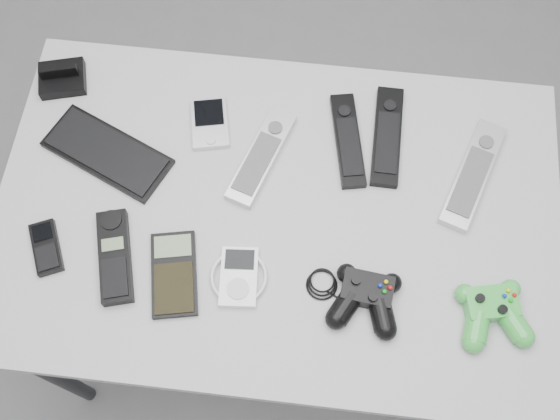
# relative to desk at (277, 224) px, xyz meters

# --- Properties ---
(floor) EXTENTS (3.50, 3.50, 0.00)m
(floor) POSITION_rel_desk_xyz_m (0.04, -0.03, -0.68)
(floor) COLOR slate
(floor) RESTS_ON ground
(desk) EXTENTS (1.11, 0.71, 0.74)m
(desk) POSITION_rel_desk_xyz_m (0.00, 0.00, 0.00)
(desk) COLOR #9C9C9F
(desk) RESTS_ON floor
(pda_keyboard) EXTENTS (0.28, 0.21, 0.02)m
(pda_keyboard) POSITION_rel_desk_xyz_m (-0.36, 0.09, 0.07)
(pda_keyboard) COLOR black
(pda_keyboard) RESTS_ON desk
(dock_bracket) EXTENTS (0.11, 0.11, 0.05)m
(dock_bracket) POSITION_rel_desk_xyz_m (-0.49, 0.25, 0.09)
(dock_bracket) COLOR black
(dock_bracket) RESTS_ON desk
(pda) EXTENTS (0.10, 0.13, 0.02)m
(pda) POSITION_rel_desk_xyz_m (-0.16, 0.18, 0.07)
(pda) COLOR silver
(pda) RESTS_ON desk
(remote_silver_a) EXTENTS (0.12, 0.23, 0.02)m
(remote_silver_a) POSITION_rel_desk_xyz_m (-0.04, 0.11, 0.08)
(remote_silver_a) COLOR silver
(remote_silver_a) RESTS_ON desk
(remote_black_a) EXTENTS (0.09, 0.22, 0.02)m
(remote_black_a) POSITION_rel_desk_xyz_m (0.13, 0.17, 0.08)
(remote_black_a) COLOR black
(remote_black_a) RESTS_ON desk
(remote_black_b) EXTENTS (0.06, 0.23, 0.02)m
(remote_black_b) POSITION_rel_desk_xyz_m (0.21, 0.19, 0.08)
(remote_black_b) COLOR black
(remote_black_b) RESTS_ON desk
(remote_silver_b) EXTENTS (0.13, 0.25, 0.03)m
(remote_silver_b) POSITION_rel_desk_xyz_m (0.38, 0.12, 0.08)
(remote_silver_b) COLOR #B8B8BF
(remote_silver_b) RESTS_ON desk
(mobile_phone) EXTENTS (0.09, 0.12, 0.02)m
(mobile_phone) POSITION_rel_desk_xyz_m (-0.43, -0.13, 0.07)
(mobile_phone) COLOR black
(mobile_phone) RESTS_ON desk
(cordless_handset) EXTENTS (0.10, 0.19, 0.03)m
(cordless_handset) POSITION_rel_desk_xyz_m (-0.29, -0.13, 0.08)
(cordless_handset) COLOR black
(cordless_handset) RESTS_ON desk
(calculator) EXTENTS (0.12, 0.18, 0.02)m
(calculator) POSITION_rel_desk_xyz_m (-0.18, -0.15, 0.07)
(calculator) COLOR black
(calculator) RESTS_ON desk
(mp3_player) EXTENTS (0.12, 0.12, 0.02)m
(mp3_player) POSITION_rel_desk_xyz_m (-0.05, -0.14, 0.07)
(mp3_player) COLOR white
(mp3_player) RESTS_ON desk
(controller_black) EXTENTS (0.24, 0.16, 0.04)m
(controller_black) POSITION_rel_desk_xyz_m (0.18, -0.16, 0.09)
(controller_black) COLOR black
(controller_black) RESTS_ON desk
(controller_green) EXTENTS (0.16, 0.16, 0.04)m
(controller_green) POSITION_rel_desk_xyz_m (0.41, -0.16, 0.09)
(controller_green) COLOR green
(controller_green) RESTS_ON desk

